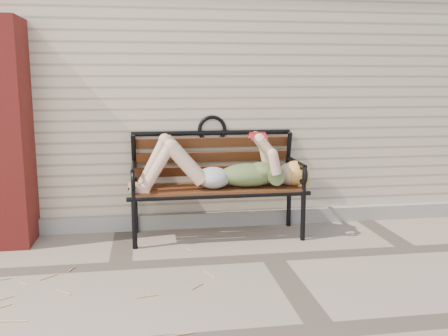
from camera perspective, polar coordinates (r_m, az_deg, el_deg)
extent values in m
plane|color=gray|center=(4.26, 5.50, -10.13)|extent=(80.00, 80.00, 0.00)
cube|color=beige|center=(6.95, -0.51, 10.33)|extent=(8.00, 4.00, 3.00)
cube|color=#9B978C|center=(5.14, 2.83, -5.68)|extent=(8.00, 0.10, 0.15)
cylinder|color=black|center=(4.45, -10.21, -6.21)|extent=(0.05, 0.05, 0.47)
cylinder|color=black|center=(4.90, -10.09, -4.69)|extent=(0.05, 0.05, 0.47)
cylinder|color=black|center=(4.67, 9.02, -5.41)|extent=(0.05, 0.05, 0.47)
cylinder|color=black|center=(5.10, 7.42, -4.05)|extent=(0.05, 0.05, 0.47)
cube|color=#502A14|center=(4.66, -0.78, -2.35)|extent=(1.57, 0.51, 0.03)
cylinder|color=black|center=(4.44, -0.36, -3.25)|extent=(1.66, 0.04, 0.04)
cylinder|color=black|center=(4.89, -1.17, -2.01)|extent=(1.66, 0.04, 0.04)
torus|color=black|center=(4.92, -1.37, 4.40)|extent=(0.29, 0.04, 0.29)
ellipsoid|color=#0A3B47|center=(4.66, 2.80, -0.82)|extent=(0.56, 0.32, 0.22)
ellipsoid|color=#0A3B47|center=(4.68, 4.29, -0.34)|extent=(0.27, 0.31, 0.17)
ellipsoid|color=#B0B0B5|center=(4.61, -1.24, -1.13)|extent=(0.31, 0.35, 0.20)
sphere|color=beige|center=(4.75, 7.57, -0.67)|extent=(0.23, 0.23, 0.23)
ellipsoid|color=#ECAD58|center=(4.77, 8.17, -0.59)|extent=(0.26, 0.26, 0.24)
cube|color=#A31221|center=(4.62, 3.85, 4.01)|extent=(0.14, 0.02, 0.02)
cube|color=beige|center=(4.58, 3.97, 3.60)|extent=(0.14, 0.09, 0.05)
cube|color=beige|center=(4.66, 3.73, 3.72)|extent=(0.14, 0.09, 0.05)
cube|color=#A31221|center=(4.57, 3.97, 3.65)|extent=(0.16, 0.10, 0.05)
cube|color=#A31221|center=(4.66, 3.72, 3.78)|extent=(0.16, 0.10, 0.05)
cylinder|color=tan|center=(4.13, -7.50, -10.79)|extent=(0.15, 0.06, 0.01)
cylinder|color=tan|center=(3.26, -3.27, -16.60)|extent=(0.04, 0.10, 0.01)
cylinder|color=tan|center=(4.37, -14.92, -9.84)|extent=(0.16, 0.07, 0.01)
cylinder|color=tan|center=(4.44, 2.01, -9.17)|extent=(0.15, 0.05, 0.01)
cylinder|color=tan|center=(4.24, -15.16, -10.50)|extent=(0.07, 0.15, 0.01)
cylinder|color=tan|center=(3.90, -6.59, -12.05)|extent=(0.13, 0.04, 0.01)
cylinder|color=tan|center=(3.39, 7.63, -15.60)|extent=(0.05, 0.14, 0.01)
cylinder|color=tan|center=(3.68, -3.75, -13.40)|extent=(0.04, 0.09, 0.01)
cylinder|color=tan|center=(4.00, -23.12, -12.21)|extent=(0.08, 0.14, 0.01)
cylinder|color=tan|center=(3.38, -5.35, -15.62)|extent=(0.15, 0.04, 0.01)
cylinder|color=tan|center=(4.24, 3.30, -10.14)|extent=(0.08, 0.07, 0.01)
cylinder|color=tan|center=(4.25, -10.75, -10.26)|extent=(0.02, 0.14, 0.01)
cylinder|color=tan|center=(3.67, 6.10, -13.49)|extent=(0.06, 0.17, 0.01)
cylinder|color=tan|center=(3.29, -21.64, -17.08)|extent=(0.08, 0.04, 0.01)
cylinder|color=tan|center=(3.99, -6.40, -11.52)|extent=(0.02, 0.16, 0.01)
cylinder|color=tan|center=(3.22, 1.29, -16.96)|extent=(0.18, 0.03, 0.01)
cylinder|color=tan|center=(3.86, -13.24, -12.47)|extent=(0.10, 0.14, 0.01)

